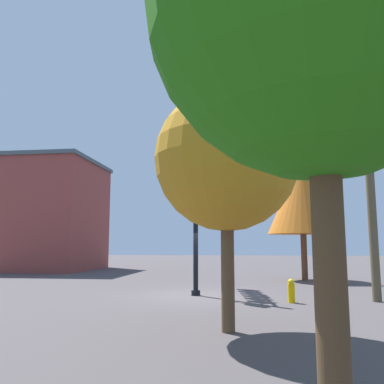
{
  "coord_description": "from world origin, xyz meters",
  "views": [
    {
      "loc": [
        -16.18,
        -1.95,
        2.04
      ],
      "look_at": [
        -0.17,
        0.13,
        4.19
      ],
      "focal_mm": 36.91,
      "sensor_mm": 36.0,
      "label": 1
    }
  ],
  "objects_px": {
    "signal_pole_assembly": "(196,178)",
    "utility_pole": "(370,179)",
    "brick_building": "(53,215)",
    "tree_far": "(302,195)",
    "fire_hydrant": "(291,291)",
    "tree_near": "(318,10)",
    "tree_mid": "(226,160)"
  },
  "relations": [
    {
      "from": "signal_pole_assembly",
      "to": "tree_far",
      "type": "distance_m",
      "value": 8.0
    },
    {
      "from": "signal_pole_assembly",
      "to": "brick_building",
      "type": "bearing_deg",
      "value": 46.38
    },
    {
      "from": "tree_far",
      "to": "brick_building",
      "type": "distance_m",
      "value": 20.33
    },
    {
      "from": "signal_pole_assembly",
      "to": "utility_pole",
      "type": "xyz_separation_m",
      "value": [
        -2.68,
        -6.86,
        -0.62
      ]
    },
    {
      "from": "fire_hydrant",
      "to": "tree_far",
      "type": "bearing_deg",
      "value": -11.31
    },
    {
      "from": "tree_near",
      "to": "tree_mid",
      "type": "distance_m",
      "value": 6.02
    },
    {
      "from": "signal_pole_assembly",
      "to": "tree_far",
      "type": "bearing_deg",
      "value": -44.36
    },
    {
      "from": "fire_hydrant",
      "to": "brick_building",
      "type": "relative_size",
      "value": 0.09
    },
    {
      "from": "signal_pole_assembly",
      "to": "utility_pole",
      "type": "bearing_deg",
      "value": -111.34
    },
    {
      "from": "tree_near",
      "to": "fire_hydrant",
      "type": "bearing_deg",
      "value": -4.66
    },
    {
      "from": "tree_near",
      "to": "tree_far",
      "type": "xyz_separation_m",
      "value": [
        19.96,
        -2.7,
        0.6
      ]
    },
    {
      "from": "signal_pole_assembly",
      "to": "brick_building",
      "type": "xyz_separation_m",
      "value": [
        12.82,
        13.46,
        -0.6
      ]
    },
    {
      "from": "tree_mid",
      "to": "tree_near",
      "type": "bearing_deg",
      "value": -169.02
    },
    {
      "from": "fire_hydrant",
      "to": "tree_near",
      "type": "height_order",
      "value": "tree_near"
    },
    {
      "from": "fire_hydrant",
      "to": "tree_far",
      "type": "relative_size",
      "value": 0.12
    },
    {
      "from": "signal_pole_assembly",
      "to": "brick_building",
      "type": "height_order",
      "value": "brick_building"
    },
    {
      "from": "signal_pole_assembly",
      "to": "fire_hydrant",
      "type": "relative_size",
      "value": 8.52
    },
    {
      "from": "signal_pole_assembly",
      "to": "tree_near",
      "type": "distance_m",
      "value": 14.56
    },
    {
      "from": "signal_pole_assembly",
      "to": "brick_building",
      "type": "relative_size",
      "value": 0.79
    },
    {
      "from": "tree_mid",
      "to": "brick_building",
      "type": "bearing_deg",
      "value": 35.69
    },
    {
      "from": "utility_pole",
      "to": "tree_mid",
      "type": "distance_m",
      "value": 7.64
    },
    {
      "from": "fire_hydrant",
      "to": "brick_building",
      "type": "height_order",
      "value": "brick_building"
    },
    {
      "from": "fire_hydrant",
      "to": "brick_building",
      "type": "distance_m",
      "value": 23.98
    },
    {
      "from": "tree_mid",
      "to": "tree_far",
      "type": "xyz_separation_m",
      "value": [
        14.05,
        -3.85,
        0.79
      ]
    },
    {
      "from": "utility_pole",
      "to": "tree_far",
      "type": "height_order",
      "value": "utility_pole"
    },
    {
      "from": "tree_mid",
      "to": "brick_building",
      "type": "height_order",
      "value": "brick_building"
    },
    {
      "from": "utility_pole",
      "to": "brick_building",
      "type": "bearing_deg",
      "value": 52.65
    },
    {
      "from": "signal_pole_assembly",
      "to": "tree_mid",
      "type": "relative_size",
      "value": 1.19
    },
    {
      "from": "tree_mid",
      "to": "tree_far",
      "type": "relative_size",
      "value": 0.82
    },
    {
      "from": "signal_pole_assembly",
      "to": "tree_near",
      "type": "height_order",
      "value": "signal_pole_assembly"
    },
    {
      "from": "tree_far",
      "to": "utility_pole",
      "type": "bearing_deg",
      "value": -171.41
    },
    {
      "from": "fire_hydrant",
      "to": "tree_mid",
      "type": "xyz_separation_m",
      "value": [
        -4.99,
        2.04,
        3.71
      ]
    }
  ]
}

